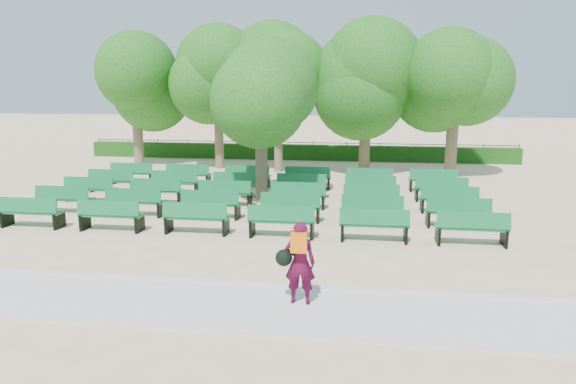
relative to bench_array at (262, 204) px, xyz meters
name	(u,v)px	position (x,y,z in m)	size (l,w,h in m)	color
ground	(247,216)	(-0.23, -1.42, -0.10)	(120.00, 120.00, 0.00)	beige
paving	(171,303)	(-0.23, -8.82, -0.07)	(30.00, 2.20, 0.06)	silver
curb	(189,281)	(-0.23, -7.67, -0.05)	(30.00, 0.12, 0.10)	silver
hedge	(297,152)	(-0.23, 12.58, 0.35)	(26.00, 0.70, 0.90)	#1A4C13
fence	(297,159)	(-0.23, 12.98, -0.10)	(26.00, 0.10, 1.02)	black
tree_line	(288,170)	(-0.23, 8.58, -0.10)	(21.80, 6.80, 7.04)	#256B1C
bench_array	(262,204)	(0.00, 0.00, 0.00)	(1.99, 0.66, 1.25)	#126C37
tree_among	(261,102)	(-0.16, 0.89, 3.72)	(3.97, 3.97, 5.64)	brown
person	(299,262)	(2.39, -8.51, 0.84)	(0.81, 0.48, 1.71)	#480A26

